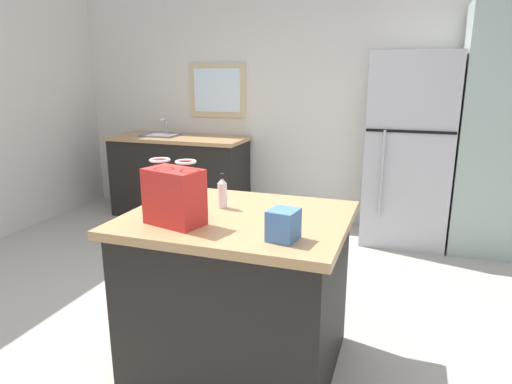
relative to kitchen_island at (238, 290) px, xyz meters
The scene contains 9 objects.
ground 0.49m from the kitchen_island, 152.90° to the left, with size 6.84×6.84×0.00m, color #ADA89E.
back_wall 2.88m from the kitchen_island, 94.14° to the left, with size 5.70×0.13×2.55m.
kitchen_island is the anchor object (origin of this frame).
refrigerator 2.53m from the kitchen_island, 70.73° to the left, with size 0.77×0.68×1.80m.
tall_cabinet 2.86m from the kitchen_island, 57.57° to the left, with size 0.54×0.61×2.19m.
sink_counter 2.89m from the kitchen_island, 124.74° to the left, with size 1.54×0.64×1.10m.
shopping_bag 0.67m from the kitchen_island, 135.17° to the right, with size 0.31×0.24×0.32m.
small_box 0.66m from the kitchen_island, 40.09° to the right, with size 0.12×0.13×0.14m, color #4775B7.
bottle 0.55m from the kitchen_island, 141.71° to the left, with size 0.05×0.05×0.20m.
Camera 1 is at (1.01, -2.19, 1.60)m, focal length 31.50 mm.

